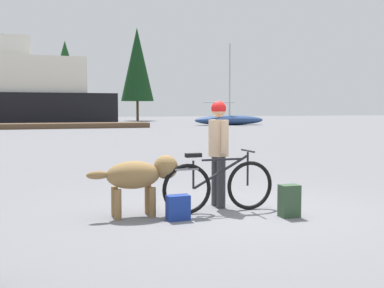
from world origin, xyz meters
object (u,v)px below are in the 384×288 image
at_px(person_cyclist, 219,144).
at_px(sailboat_moored, 229,120).
at_px(backpack, 289,201).
at_px(handbag_pannier, 178,208).
at_px(bicycle, 218,186).
at_px(dog, 139,175).

distance_m(person_cyclist, sailboat_moored, 37.24).
relative_size(backpack, handbag_pannier, 1.33).
relative_size(bicycle, sailboat_moored, 0.24).
bearing_deg(dog, handbag_pannier, -43.45).
height_order(bicycle, handbag_pannier, bicycle).
height_order(person_cyclist, dog, person_cyclist).
height_order(person_cyclist, sailboat_moored, sailboat_moored).
bearing_deg(handbag_pannier, dog, 136.55).
relative_size(bicycle, backpack, 3.81).
bearing_deg(person_cyclist, dog, -169.92).
bearing_deg(bicycle, dog, 173.50).
height_order(bicycle, backpack, bicycle).
xyz_separation_m(backpack, handbag_pannier, (-1.58, 0.35, -0.06)).
height_order(person_cyclist, handbag_pannier, person_cyclist).
bearing_deg(sailboat_moored, handbag_pannier, -114.91).
bearing_deg(bicycle, handbag_pannier, -158.24).
relative_size(handbag_pannier, sailboat_moored, 0.05).
bearing_deg(backpack, person_cyclist, 124.12).
bearing_deg(backpack, handbag_pannier, 167.52).
xyz_separation_m(person_cyclist, handbag_pannier, (-0.89, -0.67, -0.84)).
bearing_deg(sailboat_moored, backpack, -112.52).
bearing_deg(bicycle, sailboat_moored, 65.92).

